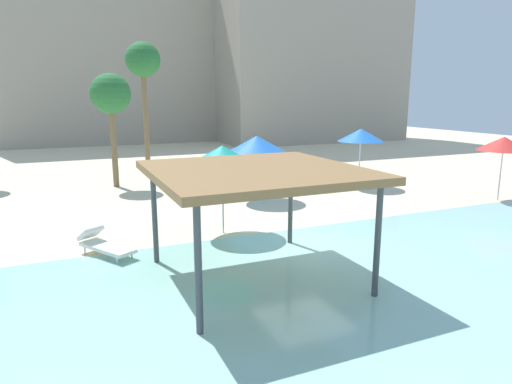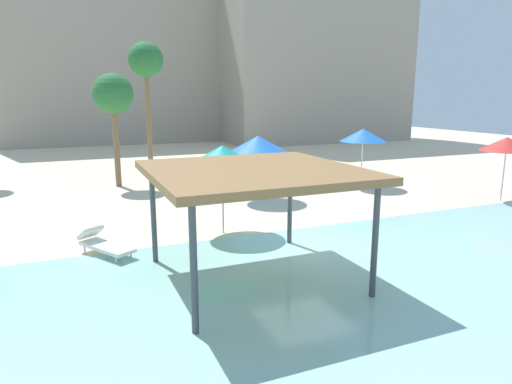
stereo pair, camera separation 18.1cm
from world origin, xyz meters
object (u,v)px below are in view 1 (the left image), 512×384
(beach_umbrella_red_1, at_px, (504,144))
(palm_tree_1, at_px, (143,63))
(lounge_chair_1, at_px, (104,244))
(beach_umbrella_blue_3, at_px, (257,144))
(shade_pavilion, at_px, (256,174))
(beach_umbrella_teal_4, at_px, (222,156))
(palm_tree_0, at_px, (111,96))
(beach_umbrella_blue_2, at_px, (361,135))

(beach_umbrella_red_1, distance_m, palm_tree_1, 18.17)
(lounge_chair_1, bearing_deg, beach_umbrella_blue_3, 94.04)
(shade_pavilion, xyz_separation_m, beach_umbrella_teal_4, (0.54, 3.85, -0.05))
(beach_umbrella_blue_3, height_order, palm_tree_0, palm_tree_0)
(lounge_chair_1, distance_m, palm_tree_0, 10.87)
(beach_umbrella_red_1, distance_m, beach_umbrella_blue_3, 10.32)
(lounge_chair_1, bearing_deg, beach_umbrella_blue_2, 82.38)
(shade_pavilion, xyz_separation_m, beach_umbrella_red_1, (12.86, 3.57, -0.17))
(palm_tree_0, bearing_deg, beach_umbrella_blue_3, -46.11)
(beach_umbrella_blue_3, relative_size, lounge_chair_1, 1.41)
(beach_umbrella_blue_2, height_order, palm_tree_1, palm_tree_1)
(beach_umbrella_blue_3, height_order, lounge_chair_1, beach_umbrella_blue_3)
(beach_umbrella_red_1, relative_size, palm_tree_1, 0.37)
(beach_umbrella_red_1, relative_size, beach_umbrella_teal_4, 0.95)
(shade_pavilion, height_order, palm_tree_1, palm_tree_1)
(shade_pavilion, distance_m, beach_umbrella_red_1, 13.35)
(beach_umbrella_teal_4, distance_m, lounge_chair_1, 4.41)
(shade_pavilion, xyz_separation_m, beach_umbrella_blue_2, (9.22, 8.44, -0.06))
(palm_tree_0, distance_m, palm_tree_1, 4.15)
(beach_umbrella_blue_2, relative_size, beach_umbrella_blue_3, 1.03)
(beach_umbrella_red_1, distance_m, beach_umbrella_blue_2, 6.08)
(shade_pavilion, xyz_separation_m, lounge_chair_1, (-3.23, 3.18, -2.25))
(palm_tree_0, height_order, palm_tree_1, palm_tree_1)
(shade_pavilion, distance_m, beach_umbrella_blue_3, 8.51)
(beach_umbrella_blue_2, height_order, beach_umbrella_teal_4, beach_umbrella_teal_4)
(shade_pavilion, bearing_deg, palm_tree_1, 88.60)
(palm_tree_0, xyz_separation_m, palm_tree_1, (2.13, 3.11, 1.73))
(beach_umbrella_red_1, relative_size, beach_umbrella_blue_2, 0.96)
(beach_umbrella_blue_2, height_order, palm_tree_0, palm_tree_0)
(shade_pavilion, distance_m, beach_umbrella_blue_2, 12.50)
(beach_umbrella_blue_2, relative_size, lounge_chair_1, 1.46)
(palm_tree_1, bearing_deg, beach_umbrella_blue_3, -70.28)
(beach_umbrella_red_1, bearing_deg, palm_tree_1, 134.47)
(shade_pavilion, relative_size, beach_umbrella_teal_4, 1.65)
(lounge_chair_1, distance_m, palm_tree_1, 14.75)
(beach_umbrella_red_1, height_order, beach_umbrella_teal_4, beach_umbrella_teal_4)
(lounge_chair_1, height_order, palm_tree_1, palm_tree_1)
(beach_umbrella_blue_3, xyz_separation_m, beach_umbrella_teal_4, (-2.90, -3.93, 0.13))
(palm_tree_0, bearing_deg, beach_umbrella_teal_4, -76.30)
(palm_tree_1, bearing_deg, lounge_chair_1, -105.49)
(palm_tree_1, bearing_deg, palm_tree_0, -124.39)
(beach_umbrella_blue_2, distance_m, palm_tree_0, 12.06)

